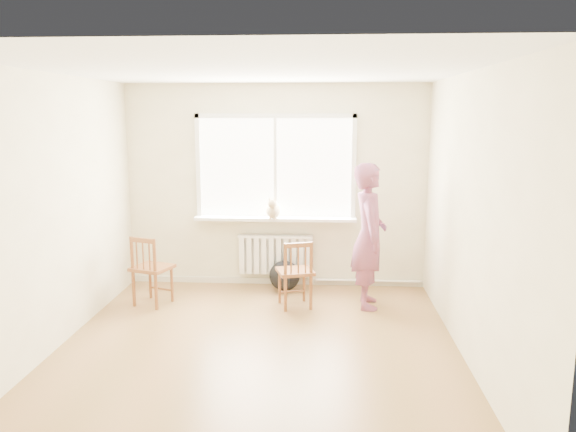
% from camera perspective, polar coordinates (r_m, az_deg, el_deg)
% --- Properties ---
extents(floor, '(4.50, 4.50, 0.00)m').
position_cam_1_polar(floor, '(5.69, -3.20, -13.59)').
color(floor, olive).
rests_on(floor, ground).
extents(ceiling, '(4.50, 4.50, 0.00)m').
position_cam_1_polar(ceiling, '(5.22, -3.51, 14.63)').
color(ceiling, white).
rests_on(ceiling, back_wall).
extents(back_wall, '(4.00, 0.01, 2.70)m').
position_cam_1_polar(back_wall, '(7.50, -1.25, 3.03)').
color(back_wall, beige).
rests_on(back_wall, ground).
extents(window, '(2.12, 0.05, 1.42)m').
position_cam_1_polar(window, '(7.44, -1.28, 5.39)').
color(window, white).
rests_on(window, back_wall).
extents(windowsill, '(2.15, 0.22, 0.04)m').
position_cam_1_polar(windowsill, '(7.46, -1.31, -0.28)').
color(windowsill, white).
rests_on(windowsill, back_wall).
extents(radiator, '(1.00, 0.12, 0.55)m').
position_cam_1_polar(radiator, '(7.59, -1.29, -3.90)').
color(radiator, white).
rests_on(radiator, back_wall).
extents(heating_pipe, '(1.40, 0.04, 0.04)m').
position_cam_1_polar(heating_pipe, '(7.71, 8.10, -6.54)').
color(heating_pipe, silver).
rests_on(heating_pipe, back_wall).
extents(baseboard, '(4.00, 0.03, 0.08)m').
position_cam_1_polar(baseboard, '(7.77, -1.22, -6.61)').
color(baseboard, beige).
rests_on(baseboard, ground).
extents(chair_left, '(0.54, 0.53, 0.87)m').
position_cam_1_polar(chair_left, '(7.03, -13.86, -5.39)').
color(chair_left, brown).
rests_on(chair_left, floor).
extents(chair_right, '(0.51, 0.49, 0.83)m').
position_cam_1_polar(chair_right, '(6.74, 0.81, -5.91)').
color(chair_right, brown).
rests_on(chair_right, floor).
extents(person, '(0.43, 0.64, 1.74)m').
position_cam_1_polar(person, '(6.77, 8.23, -2.01)').
color(person, '#D04571').
rests_on(person, floor).
extents(cat, '(0.20, 0.45, 0.30)m').
position_cam_1_polar(cat, '(7.35, -1.51, 0.69)').
color(cat, beige).
rests_on(cat, windowsill).
extents(backpack, '(0.42, 0.33, 0.40)m').
position_cam_1_polar(backpack, '(7.44, -0.35, -6.08)').
color(backpack, black).
rests_on(backpack, floor).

